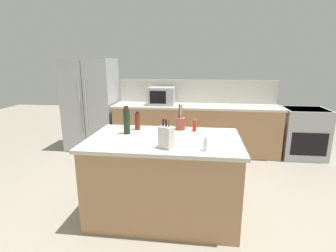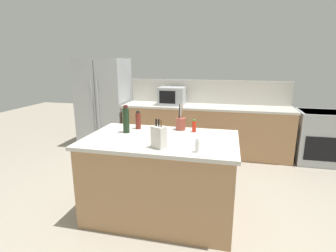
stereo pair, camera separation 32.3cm
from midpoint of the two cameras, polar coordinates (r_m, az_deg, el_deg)
ground_plane at (r=3.31m, az=1.49°, el=-18.39°), size 14.00×14.00×0.00m
back_counter_run at (r=5.11m, az=9.84°, el=-0.87°), size 3.17×0.66×0.94m
wall_backsplash at (r=5.29m, az=10.37°, el=7.33°), size 3.13×0.03×0.46m
kitchen_island at (r=3.08m, az=1.55°, el=-10.99°), size 1.69×1.06×0.94m
refrigerator at (r=5.59m, az=-12.15°, el=4.88°), size 0.97×0.75×1.82m
range_oven at (r=5.40m, az=31.57°, el=-2.06°), size 0.76×0.65×0.92m
microwave at (r=5.06m, az=2.66°, el=6.54°), size 0.49×0.39×0.34m
knife_block at (r=2.56m, az=1.60°, el=-2.44°), size 0.16×0.15×0.29m
utensil_crock at (r=3.24m, az=5.62°, el=0.55°), size 0.12×0.12×0.32m
spice_jar_paprika at (r=3.41m, az=-3.79°, el=0.64°), size 0.05×0.05×0.10m
wine_bottle at (r=3.11m, az=-6.21°, el=1.31°), size 0.08×0.08×0.33m
hot_sauce_bottle at (r=3.17m, az=8.62°, el=-0.06°), size 0.05×0.05×0.15m
salt_shaker at (r=2.49m, az=10.10°, el=-4.34°), size 0.04×0.04×0.13m
vinegar_bottle at (r=3.28m, az=-3.73°, el=1.20°), size 0.07×0.07×0.23m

